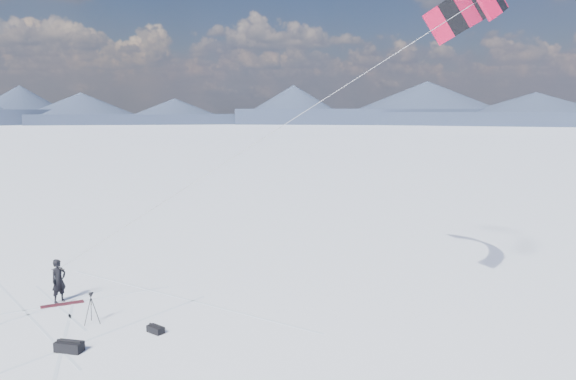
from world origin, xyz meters
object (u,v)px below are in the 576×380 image
(tripod, at_px, (91,304))
(snowboard, at_px, (62,304))
(snowkiter, at_px, (60,302))
(gear_bag_b, at_px, (156,329))
(gear_bag_a, at_px, (69,346))

(tripod, bearing_deg, snowboard, 140.39)
(snowkiter, bearing_deg, tripod, -106.13)
(snowkiter, distance_m, gear_bag_b, 5.70)
(tripod, bearing_deg, gear_bag_b, -12.01)
(snowboard, bearing_deg, gear_bag_b, -60.20)
(snowkiter, distance_m, gear_bag_a, 5.30)
(gear_bag_a, height_order, gear_bag_b, gear_bag_a)
(tripod, relative_size, gear_bag_a, 1.29)
(tripod, xyz_separation_m, gear_bag_a, (0.83, -2.31, -0.59))
(snowkiter, distance_m, tripod, 3.26)
(snowkiter, relative_size, gear_bag_b, 2.50)
(gear_bag_a, bearing_deg, snowboard, 126.96)
(gear_bag_a, bearing_deg, gear_bag_b, 45.41)
(tripod, height_order, gear_bag_b, tripod)
(snowkiter, xyz_separation_m, gear_bag_b, (5.45, -1.67, 0.13))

